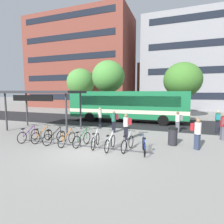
{
  "coord_description": "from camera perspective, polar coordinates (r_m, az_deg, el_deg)",
  "views": [
    {
      "loc": [
        4.3,
        -8.15,
        3.1
      ],
      "look_at": [
        -0.3,
        4.73,
        1.58
      ],
      "focal_mm": 28.54,
      "sensor_mm": 36.0,
      "label": 1
    }
  ],
  "objects": [
    {
      "name": "building_left_wing",
      "position": [
        39.9,
        -9.89,
        15.07
      ],
      "size": [
        21.45,
        10.12,
        18.42
      ],
      "color": "brown",
      "rests_on": "ground"
    },
    {
      "name": "building_right_wing",
      "position": [
        38.55,
        29.29,
        13.29
      ],
      "size": [
        24.47,
        11.09,
        16.58
      ],
      "color": "gray",
      "rests_on": "ground"
    },
    {
      "name": "commuter_red_pack_5",
      "position": [
        10.7,
        25.58,
        -5.68
      ],
      "size": [
        0.6,
        0.56,
        1.72
      ],
      "rotation": [
        0.0,
        0.0,
        5.63
      ],
      "color": "#2D3851",
      "rests_on": "ground"
    },
    {
      "name": "ground",
      "position": [
        9.73,
        -7.91,
        -12.32
      ],
      "size": [
        200.0,
        200.0,
        0.0
      ],
      "primitive_type": "plane",
      "color": "gray"
    },
    {
      "name": "bus_lane_asphalt",
      "position": [
        18.79,
        6.17,
        -3.18
      ],
      "size": [
        80.0,
        7.2,
        0.01
      ],
      "primitive_type": "cube",
      "color": "#232326",
      "rests_on": "ground"
    },
    {
      "name": "commuter_red_pack_1",
      "position": [
        11.52,
        4.68,
        -4.2
      ],
      "size": [
        0.59,
        0.46,
        1.72
      ],
      "rotation": [
        0.0,
        0.0,
        3.46
      ],
      "color": "black",
      "rests_on": "ground"
    },
    {
      "name": "building_centre_block",
      "position": [
        52.45,
        19.21,
        8.37
      ],
      "size": [
        17.74,
        13.98,
        10.54
      ],
      "color": "brown",
      "rests_on": "ground"
    },
    {
      "name": "parked_bicycle_silver_5",
      "position": [
        10.21,
        -5.31,
        -9.12
      ],
      "size": [
        0.52,
        1.7,
        0.99
      ],
      "rotation": [
        0.0,
        0.0,
        1.75
      ],
      "color": "black",
      "rests_on": "ground"
    },
    {
      "name": "commuter_teal_pack_2",
      "position": [
        15.75,
        30.77,
        -2.19
      ],
      "size": [
        0.38,
        0.55,
        1.74
      ],
      "rotation": [
        0.0,
        0.0,
        1.45
      ],
      "color": "black",
      "rests_on": "ground"
    },
    {
      "name": "commuter_grey_pack_0",
      "position": [
        14.81,
        20.4,
        -2.5
      ],
      "size": [
        0.57,
        0.41,
        1.61
      ],
      "rotation": [
        0.0,
        0.0,
        3.36
      ],
      "color": "#565660",
      "rests_on": "ground"
    },
    {
      "name": "commuter_grey_pack_3",
      "position": [
        13.54,
        32.11,
        -3.49
      ],
      "size": [
        0.45,
        0.59,
        1.76
      ],
      "rotation": [
        0.0,
        0.0,
        1.87
      ],
      "color": "#565660",
      "rests_on": "ground"
    },
    {
      "name": "street_tree_2",
      "position": [
        29.59,
        -9.96,
        9.37
      ],
      "size": [
        4.48,
        4.48,
        6.9
      ],
      "color": "brown",
      "rests_on": "ground"
    },
    {
      "name": "parked_bicycle_orange_1",
      "position": [
        12.07,
        -21.48,
        -7.11
      ],
      "size": [
        0.52,
        1.72,
        0.99
      ],
      "rotation": [
        0.0,
        0.0,
        1.48
      ],
      "color": "black",
      "rests_on": "ground"
    },
    {
      "name": "commuter_red_pack_6",
      "position": [
        15.61,
        -3.89,
        -1.32
      ],
      "size": [
        0.47,
        0.6,
        1.77
      ],
      "rotation": [
        0.0,
        0.0,
        5.07
      ],
      "color": "black",
      "rests_on": "ground"
    },
    {
      "name": "city_bus",
      "position": [
        18.71,
        4.59,
        2.26
      ],
      "size": [
        12.12,
        3.06,
        3.2
      ],
      "rotation": [
        0.0,
        0.0,
        3.18
      ],
      "color": "#196B3D",
      "rests_on": "ground"
    },
    {
      "name": "bike_rack",
      "position": [
        10.57,
        -10.03,
        -10.28
      ],
      "size": [
        8.21,
        0.34,
        0.7
      ],
      "rotation": [
        0.0,
        0.0,
        0.03
      ],
      "color": "#47474C",
      "rests_on": "ground"
    },
    {
      "name": "parked_bicycle_blue_8",
      "position": [
        9.38,
        10.15,
        -10.61
      ],
      "size": [
        0.6,
        1.68,
        0.99
      ],
      "rotation": [
        0.0,
        0.0,
        1.81
      ],
      "color": "black",
      "rests_on": "ground"
    },
    {
      "name": "parked_bicycle_white_6",
      "position": [
        9.72,
        -0.58,
        -9.89
      ],
      "size": [
        0.52,
        1.72,
        0.99
      ],
      "rotation": [
        0.0,
        0.0,
        1.6
      ],
      "color": "black",
      "rests_on": "ground"
    },
    {
      "name": "parked_bicycle_orange_3",
      "position": [
        10.87,
        -14.22,
        -8.34
      ],
      "size": [
        0.52,
        1.72,
        0.99
      ],
      "rotation": [
        0.0,
        0.0,
        1.56
      ],
      "color": "black",
      "rests_on": "ground"
    },
    {
      "name": "commuter_maroon_pack_4",
      "position": [
        13.72,
        0.71,
        -2.48
      ],
      "size": [
        0.6,
        0.5,
        1.73
      ],
      "rotation": [
        0.0,
        0.0,
        3.59
      ],
      "color": "black",
      "rests_on": "ground"
    },
    {
      "name": "street_tree_1",
      "position": [
        24.68,
        -1.18,
        11.23
      ],
      "size": [
        4.45,
        4.45,
        7.37
      ],
      "color": "brown",
      "rests_on": "ground"
    },
    {
      "name": "transit_shelter",
      "position": [
        15.52,
        -21.23,
        5.6
      ],
      "size": [
        6.44,
        3.41,
        3.22
      ],
      "rotation": [
        0.0,
        0.0,
        0.06
      ],
      "color": "#38383D",
      "rests_on": "ground"
    },
    {
      "name": "trash_bin",
      "position": [
        11.15,
        18.86,
        -7.4
      ],
      "size": [
        0.55,
        0.55,
        1.03
      ],
      "color": "#232328",
      "rests_on": "ground"
    },
    {
      "name": "parked_bicycle_silver_7",
      "position": [
        9.66,
        5.01,
        -10.02
      ],
      "size": [
        0.52,
        1.72,
        0.99
      ],
      "rotation": [
        0.0,
        0.0,
        1.44
      ],
      "color": "black",
      "rests_on": "ground"
    },
    {
      "name": "parked_bicycle_purple_0",
      "position": [
        12.54,
        -25.13,
        -6.78
      ],
      "size": [
        0.52,
        1.72,
        0.99
      ],
      "rotation": [
        0.0,
        0.0,
        1.53
      ],
      "color": "black",
      "rests_on": "ground"
    },
    {
      "name": "parked_bicycle_green_4",
      "position": [
        10.58,
        -9.63,
        -8.64
      ],
      "size": [
        0.52,
        1.72,
        0.99
      ],
      "rotation": [
        0.0,
        0.0,
        1.45
      ],
      "color": "black",
      "rests_on": "ground"
    },
    {
      "name": "parked_bicycle_black_2",
      "position": [
        11.42,
        -17.97,
        -7.74
      ],
      "size": [
        0.56,
        1.7,
        0.99
      ],
      "rotation": [
        0.0,
        0.0,
        1.36
      ],
      "color": "black",
      "rests_on": "ground"
    },
    {
      "name": "street_tree_0",
      "position": [
        22.94,
        21.66,
        9.51
      ],
      "size": [
        4.4,
        4.4,
        6.61
      ],
      "color": "brown",
      "rests_on": "ground"
    }
  ]
}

